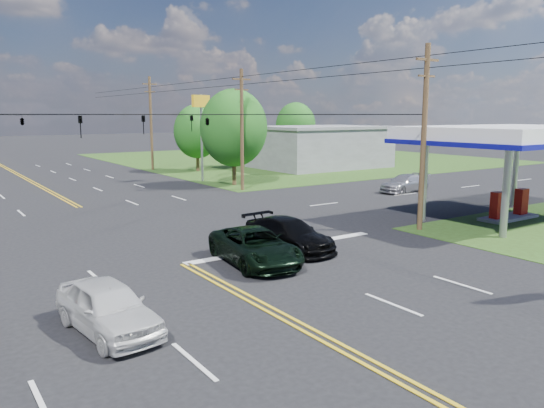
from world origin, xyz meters
TOP-DOWN VIEW (x-y plane):
  - ground at (0.00, 12.00)m, footprint 280.00×280.00m
  - grass_ne at (35.00, 44.00)m, footprint 46.00×48.00m
  - stop_bar at (5.00, 4.00)m, footprint 10.00×0.50m
  - retail_ne at (30.00, 32.00)m, footprint 14.00×10.00m
  - gas_canopy at (19.50, 2.00)m, footprint 12.20×8.20m
  - pole_se at (13.00, 3.00)m, footprint 1.60×0.28m
  - pole_ne at (13.00, 21.00)m, footprint 1.60×0.28m
  - pole_right_far at (13.00, 40.00)m, footprint 1.60×0.28m
  - span_wire_signals at (0.00, 12.00)m, footprint 26.00×18.00m
  - power_lines at (0.00, 10.00)m, footprint 26.04×100.00m
  - tree_right_a at (14.00, 24.00)m, footprint 5.70×5.70m
  - tree_right_b at (16.50, 36.00)m, footprint 4.94×4.94m
  - tree_far_r at (34.00, 42.00)m, footprint 5.32×5.32m
  - pickup_dkgreen at (2.43, 2.49)m, footprint 2.99×5.40m
  - suv_black at (4.85, 3.50)m, footprint 2.41×5.07m
  - pickup_white at (-4.64, -1.01)m, footprint 2.19×4.42m
  - sedan_far at (23.01, 13.00)m, footprint 4.86×2.38m
  - polesign_ne at (13.00, 28.03)m, footprint 2.08×1.02m

SIDE VIEW (x-z plane):
  - ground at x=0.00m, z-range 0.00..0.00m
  - grass_ne at x=35.00m, z-range -0.01..0.01m
  - stop_bar at x=5.00m, z-range -0.01..0.01m
  - sedan_far at x=23.01m, z-range 0.00..1.36m
  - suv_black at x=4.85m, z-range 0.00..1.43m
  - pickup_dkgreen at x=2.43m, z-range 0.00..1.43m
  - pickup_white at x=-4.64m, z-range 0.00..1.45m
  - retail_ne at x=30.00m, z-range 0.00..4.40m
  - tree_right_b at x=16.50m, z-range 0.68..7.76m
  - tree_far_r at x=34.00m, z-range 0.73..8.36m
  - gas_canopy at x=19.50m, z-range 2.04..7.39m
  - tree_right_a at x=14.00m, z-range 0.78..8.96m
  - pole_se at x=13.00m, z-range 0.17..9.67m
  - pole_ne at x=13.00m, z-range 0.17..9.67m
  - pole_right_far at x=13.00m, z-range 0.17..10.17m
  - span_wire_signals at x=0.00m, z-range 5.43..6.56m
  - polesign_ne at x=13.00m, z-range 2.13..9.89m
  - power_lines at x=0.00m, z-range 8.28..8.92m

